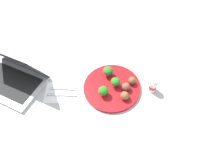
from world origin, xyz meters
name	(u,v)px	position (x,y,z in m)	size (l,w,h in m)	color
ground_plane	(112,88)	(0.00, 0.00, 0.00)	(4.00, 4.00, 0.00)	#B2B2AD
plate	(112,87)	(0.00, 0.00, 0.01)	(0.28, 0.28, 0.02)	maroon
broccoli_floret_front_left	(103,91)	(-0.04, -0.05, 0.05)	(0.05, 0.05, 0.05)	#A7BC79
broccoli_floret_near_rim	(115,82)	(0.02, 0.01, 0.05)	(0.05, 0.05, 0.05)	#98CD76
broccoli_floret_mid_right	(108,71)	(-0.02, 0.07, 0.05)	(0.05, 0.05, 0.05)	#98C66D
meatball_front_left	(132,81)	(0.10, 0.03, 0.03)	(0.04, 0.04, 0.04)	brown
meatball_front_right	(125,96)	(0.06, -0.06, 0.04)	(0.04, 0.04, 0.04)	brown
meatball_center	(126,87)	(0.07, -0.01, 0.04)	(0.04, 0.04, 0.04)	brown
napkin	(62,92)	(-0.24, -0.04, 0.00)	(0.17, 0.12, 0.01)	white
fork	(64,88)	(-0.23, -0.02, 0.01)	(0.12, 0.03, 0.01)	silver
knife	(63,94)	(-0.23, -0.05, 0.01)	(0.15, 0.02, 0.01)	silver
yogurt_bottle	(153,85)	(0.20, 0.00, 0.03)	(0.04, 0.04, 0.08)	white
laptop	(11,77)	(-0.50, 0.02, 0.04)	(0.38, 0.32, 0.20)	silver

